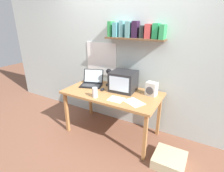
# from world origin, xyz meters

# --- Properties ---
(ground_plane) EXTENTS (12.00, 12.00, 0.00)m
(ground_plane) POSITION_xyz_m (0.00, 0.00, 0.00)
(ground_plane) COLOR brown
(back_wall) EXTENTS (5.60, 0.24, 2.60)m
(back_wall) POSITION_xyz_m (0.00, 0.46, 1.31)
(back_wall) COLOR silver
(back_wall) RESTS_ON ground_plane
(corner_desk) EXTENTS (1.48, 0.78, 0.74)m
(corner_desk) POSITION_xyz_m (0.00, 0.00, 0.68)
(corner_desk) COLOR #B27A45
(corner_desk) RESTS_ON ground_plane
(crt_monitor) EXTENTS (0.40, 0.39, 0.31)m
(crt_monitor) POSITION_xyz_m (0.12, 0.15, 0.89)
(crt_monitor) COLOR #232326
(crt_monitor) RESTS_ON corner_desk
(laptop) EXTENTS (0.43, 0.42, 0.24)m
(laptop) POSITION_xyz_m (-0.46, 0.11, 0.80)
(laptop) COLOR black
(laptop) RESTS_ON corner_desk
(desk_lamp) EXTENTS (0.15, 0.17, 0.30)m
(desk_lamp) POSITION_xyz_m (-0.17, 0.21, 0.92)
(desk_lamp) COLOR black
(desk_lamp) RESTS_ON corner_desk
(juice_glass) EXTENTS (0.08, 0.08, 0.15)m
(juice_glass) POSITION_xyz_m (-0.12, -0.29, 0.81)
(juice_glass) COLOR white
(juice_glass) RESTS_ON corner_desk
(space_heater) EXTENTS (0.17, 0.14, 0.20)m
(space_heater) POSITION_xyz_m (0.56, 0.18, 0.84)
(space_heater) COLOR silver
(space_heater) RESTS_ON corner_desk
(computer_mouse) EXTENTS (0.08, 0.12, 0.03)m
(computer_mouse) POSITION_xyz_m (-0.17, -0.02, 0.76)
(computer_mouse) COLOR black
(computer_mouse) RESTS_ON corner_desk
(printed_handout) EXTENTS (0.32, 0.29, 0.00)m
(printed_handout) POSITION_xyz_m (0.44, -0.17, 0.74)
(printed_handout) COLOR white
(printed_handout) RESTS_ON corner_desk
(loose_paper_near_monitor) EXTENTS (0.22, 0.19, 0.00)m
(loose_paper_near_monitor) POSITION_xyz_m (0.18, -0.20, 0.74)
(loose_paper_near_monitor) COLOR white
(loose_paper_near_monitor) RESTS_ON corner_desk
(floor_cushion) EXTENTS (0.40, 0.40, 0.14)m
(floor_cushion) POSITION_xyz_m (1.00, -0.24, 0.07)
(floor_cushion) COLOR #C5BC91
(floor_cushion) RESTS_ON ground_plane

